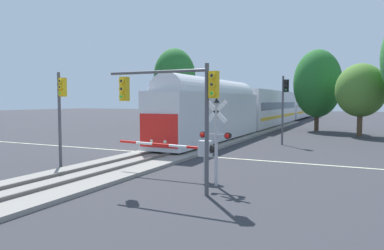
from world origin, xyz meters
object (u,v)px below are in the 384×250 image
object	(u,v)px
traffic_signal_median	(61,104)
elm_centre_background	(317,84)
commuter_train	(272,107)
crossing_signal_mast	(216,132)
oak_behind_train	(175,77)
crossing_gate_near	(195,149)
oak_far_right	(361,90)
traffic_signal_far_side	(284,99)
traffic_signal_near_right	(176,97)

from	to	relation	value
traffic_signal_median	elm_centre_background	world-z (taller)	elm_centre_background
commuter_train	crossing_signal_mast	world-z (taller)	commuter_train
crossing_signal_mast	elm_centre_background	size ratio (longest dim) A/B	0.39
elm_centre_background	oak_behind_train	xyz separation A→B (m)	(-16.81, -4.15, 1.01)
crossing_gate_near	oak_behind_train	bearing A→B (deg)	120.00
commuter_train	oak_far_right	size ratio (longest dim) A/B	9.13
oak_far_right	crossing_gate_near	bearing A→B (deg)	-104.67
commuter_train	oak_far_right	bearing A→B (deg)	-44.03
crossing_gate_near	oak_behind_train	world-z (taller)	oak_behind_train
crossing_signal_mast	traffic_signal_median	world-z (taller)	traffic_signal_median
commuter_train	traffic_signal_median	xyz separation A→B (m)	(-2.93, -36.50, 0.70)
crossing_gate_near	traffic_signal_far_side	bearing A→B (deg)	85.80
crossing_signal_mast	traffic_signal_median	size ratio (longest dim) A/B	0.73
oak_behind_train	elm_centre_background	bearing A→B (deg)	13.86
elm_centre_background	traffic_signal_median	bearing A→B (deg)	-107.78
traffic_signal_median	oak_behind_train	xyz separation A→B (m)	(-7.11, 26.11, 3.18)
traffic_signal_near_right	elm_centre_background	xyz separation A→B (m)	(1.65, 32.29, 1.86)
crossing_gate_near	oak_far_right	distance (m)	26.18
commuter_train	elm_centre_background	world-z (taller)	elm_centre_background
crossing_gate_near	traffic_signal_median	world-z (taller)	traffic_signal_median
traffic_signal_far_side	oak_behind_train	size ratio (longest dim) A/B	0.55
crossing_signal_mast	oak_far_right	distance (m)	26.57
commuter_train	oak_far_right	world-z (taller)	oak_far_right
crossing_signal_mast	traffic_signal_far_side	bearing A→B (deg)	90.94
traffic_signal_near_right	oak_far_right	world-z (taller)	oak_far_right
elm_centre_background	oak_far_right	size ratio (longest dim) A/B	1.31
crossing_signal_mast	oak_far_right	xyz separation A→B (m)	(5.24, 25.94, 2.34)
commuter_train	crossing_gate_near	xyz separation A→B (m)	(4.85, -36.18, -1.33)
crossing_gate_near	oak_behind_train	distance (m)	30.24
traffic_signal_near_right	traffic_signal_median	bearing A→B (deg)	165.85
oak_far_right	crossing_signal_mast	bearing A→B (deg)	-101.41
crossing_signal_mast	traffic_signal_near_right	size ratio (longest dim) A/B	0.75
crossing_gate_near	crossing_signal_mast	world-z (taller)	crossing_signal_mast
traffic_signal_median	oak_behind_train	world-z (taller)	oak_behind_train
crossing_signal_mast	traffic_signal_near_right	bearing A→B (deg)	-124.81
traffic_signal_median	traffic_signal_far_side	distance (m)	17.51
crossing_signal_mast	traffic_signal_near_right	world-z (taller)	traffic_signal_near_right
oak_far_right	traffic_signal_near_right	bearing A→B (deg)	-102.93
elm_centre_background	oak_behind_train	bearing A→B (deg)	-166.14
traffic_signal_far_side	oak_far_right	world-z (taller)	oak_far_right
commuter_train	traffic_signal_median	bearing A→B (deg)	-94.59
traffic_signal_far_side	elm_centre_background	size ratio (longest dim) A/B	0.58
crossing_signal_mast	oak_far_right	bearing A→B (deg)	78.59
commuter_train	traffic_signal_far_side	world-z (taller)	traffic_signal_far_side
traffic_signal_far_side	oak_far_right	distance (m)	11.76
traffic_signal_median	elm_centre_background	bearing A→B (deg)	72.22
traffic_signal_median	elm_centre_background	distance (m)	31.85
oak_behind_train	crossing_gate_near	bearing A→B (deg)	-60.00
traffic_signal_near_right	oak_behind_train	xyz separation A→B (m)	(-15.16, 28.14, 2.86)
oak_behind_train	oak_far_right	distance (m)	21.57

